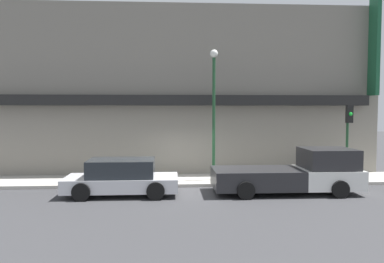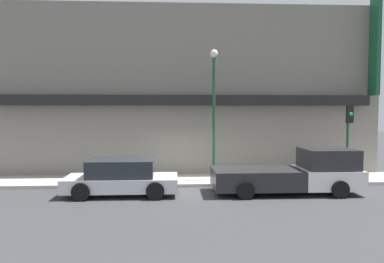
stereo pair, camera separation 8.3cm
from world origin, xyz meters
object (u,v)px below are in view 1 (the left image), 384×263
(fire_hydrant, at_px, (139,173))
(street_lamp, at_px, (214,100))
(parked_car, at_px, (122,177))
(traffic_light, at_px, (348,128))
(pickup_truck, at_px, (295,173))

(fire_hydrant, xyz_separation_m, street_lamp, (3.38, 0.07, 3.28))
(parked_car, relative_size, fire_hydrant, 5.99)
(street_lamp, height_order, traffic_light, street_lamp)
(pickup_truck, xyz_separation_m, street_lamp, (-3.03, 2.19, 3.00))
(fire_hydrant, distance_m, street_lamp, 4.71)
(pickup_truck, height_order, fire_hydrant, pickup_truck)
(pickup_truck, xyz_separation_m, parked_car, (-6.89, -0.00, -0.09))
(pickup_truck, relative_size, traffic_light, 1.70)
(street_lamp, bearing_deg, fire_hydrant, -178.82)
(street_lamp, bearing_deg, traffic_light, -2.98)
(traffic_light, bearing_deg, parked_car, -169.35)
(traffic_light, bearing_deg, fire_hydrant, 178.51)
(pickup_truck, height_order, street_lamp, street_lamp)
(fire_hydrant, relative_size, traffic_light, 0.21)
(street_lamp, xyz_separation_m, traffic_light, (6.09, -0.32, -1.29))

